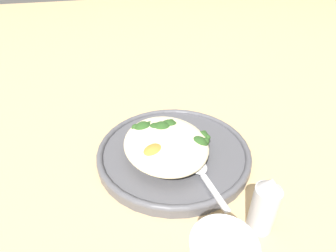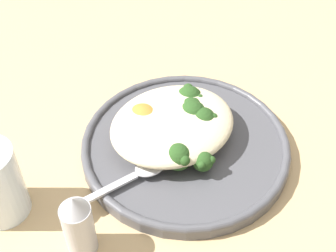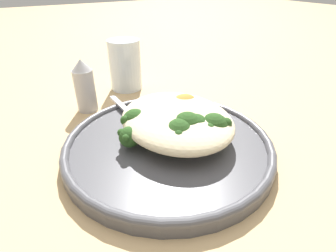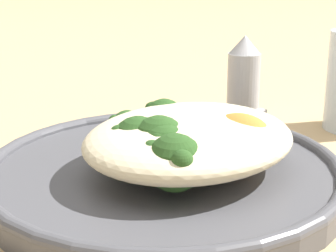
# 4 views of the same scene
# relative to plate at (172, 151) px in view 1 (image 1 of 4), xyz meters

# --- Properties ---
(ground_plane) EXTENTS (4.00, 4.00, 0.00)m
(ground_plane) POSITION_rel_plate_xyz_m (0.01, -0.00, -0.01)
(ground_plane) COLOR tan
(plate) EXTENTS (0.29, 0.29, 0.02)m
(plate) POSITION_rel_plate_xyz_m (0.00, 0.00, 0.00)
(plate) COLOR #4C4C51
(plate) RESTS_ON ground_plane
(quinoa_mound) EXTENTS (0.17, 0.15, 0.04)m
(quinoa_mound) POSITION_rel_plate_xyz_m (-0.01, 0.02, 0.03)
(quinoa_mound) COLOR beige
(quinoa_mound) RESTS_ON plate
(broccoli_stalk_0) EXTENTS (0.05, 0.12, 0.04)m
(broccoli_stalk_0) POSITION_rel_plate_xyz_m (-0.03, -0.02, 0.03)
(broccoli_stalk_0) COLOR #9EBC66
(broccoli_stalk_0) RESTS_ON plate
(broccoli_stalk_1) EXTENTS (0.03, 0.12, 0.03)m
(broccoli_stalk_1) POSITION_rel_plate_xyz_m (-0.01, -0.03, 0.02)
(broccoli_stalk_1) COLOR #9EBC66
(broccoli_stalk_1) RESTS_ON plate
(broccoli_stalk_2) EXTENTS (0.06, 0.10, 0.03)m
(broccoli_stalk_2) POSITION_rel_plate_xyz_m (-0.00, -0.00, 0.02)
(broccoli_stalk_2) COLOR #9EBC66
(broccoli_stalk_2) RESTS_ON plate
(broccoli_stalk_3) EXTENTS (0.07, 0.08, 0.03)m
(broccoli_stalk_3) POSITION_rel_plate_xyz_m (0.01, 0.00, 0.02)
(broccoli_stalk_3) COLOR #9EBC66
(broccoli_stalk_3) RESTS_ON plate
(broccoli_stalk_4) EXTENTS (0.08, 0.07, 0.04)m
(broccoli_stalk_4) POSITION_rel_plate_xyz_m (0.02, 0.00, 0.03)
(broccoli_stalk_4) COLOR #9EBC66
(broccoli_stalk_4) RESTS_ON plate
(broccoli_stalk_5) EXTENTS (0.08, 0.06, 0.04)m
(broccoli_stalk_5) POSITION_rel_plate_xyz_m (0.02, 0.01, 0.03)
(broccoli_stalk_5) COLOR #9EBC66
(broccoli_stalk_5) RESTS_ON plate
(broccoli_stalk_6) EXTENTS (0.08, 0.04, 0.04)m
(broccoli_stalk_6) POSITION_rel_plate_xyz_m (0.02, 0.02, 0.03)
(broccoli_stalk_6) COLOR #9EBC66
(broccoli_stalk_6) RESTS_ON plate
(broccoli_stalk_7) EXTENTS (0.10, 0.04, 0.04)m
(broccoli_stalk_7) POSITION_rel_plate_xyz_m (0.03, 0.04, 0.03)
(broccoli_stalk_7) COLOR #9EBC66
(broccoli_stalk_7) RESTS_ON plate
(sweet_potato_chunk_0) EXTENTS (0.06, 0.06, 0.03)m
(sweet_potato_chunk_0) POSITION_rel_plate_xyz_m (-0.03, 0.03, 0.03)
(sweet_potato_chunk_0) COLOR orange
(sweet_potato_chunk_0) RESTS_ON plate
(sweet_potato_chunk_1) EXTENTS (0.06, 0.06, 0.04)m
(sweet_potato_chunk_1) POSITION_rel_plate_xyz_m (-0.03, 0.04, 0.03)
(sweet_potato_chunk_1) COLOR orange
(sweet_potato_chunk_1) RESTS_ON plate
(spoon) EXTENTS (0.12, 0.03, 0.01)m
(spoon) POSITION_rel_plate_xyz_m (-0.08, -0.02, 0.01)
(spoon) COLOR silver
(spoon) RESTS_ON plate
(salt_shaker) EXTENTS (0.04, 0.04, 0.09)m
(salt_shaker) POSITION_rel_plate_xyz_m (-0.19, -0.06, 0.03)
(salt_shaker) COLOR #B2B2B7
(salt_shaker) RESTS_ON ground_plane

